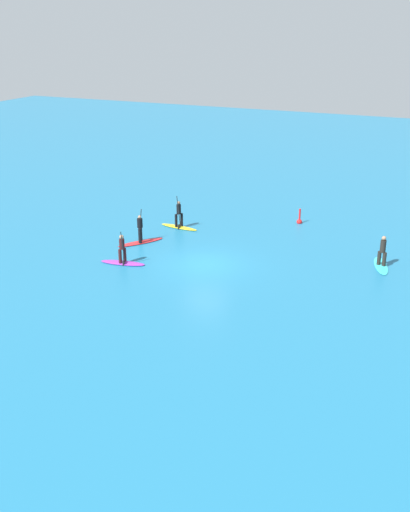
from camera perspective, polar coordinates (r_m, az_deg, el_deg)
name	(u,v)px	position (r m, az deg, el deg)	size (l,w,h in m)	color
ground_plane	(205,264)	(34.37, 0.00, -0.78)	(120.00, 120.00, 0.00)	#1E6B93
surfer_on_red_board	(140,235)	(37.70, -6.02, 1.91)	(2.20, 2.82, 2.14)	red
surfer_on_teal_board	(382,258)	(35.31, 16.09, -0.17)	(1.42, 2.79, 1.77)	#33C6CC
surfer_on_purple_board	(123,257)	(34.62, -7.67, -0.06)	(2.67, 1.12, 2.05)	purple
surfer_on_yellow_board	(179,221)	(40.26, -2.44, 3.24)	(2.75, 0.90, 2.29)	yellow
marker_buoy	(299,221)	(41.71, 8.76, 3.27)	(0.37, 0.37, 1.10)	red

